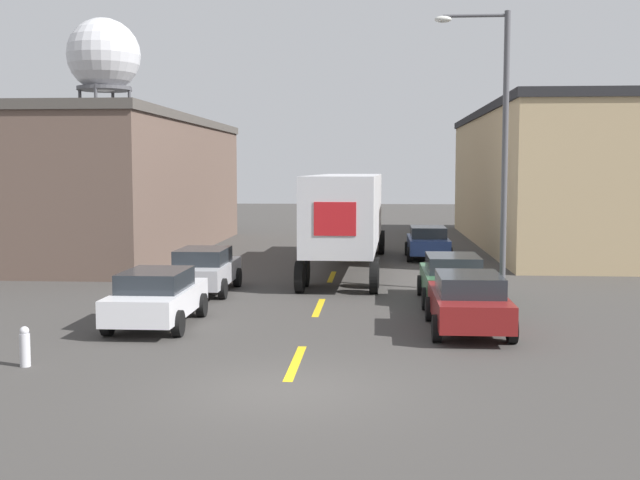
# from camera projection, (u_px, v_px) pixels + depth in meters

# --- Properties ---
(ground_plane) EXTENTS (160.00, 160.00, 0.00)m
(ground_plane) POSITION_uv_depth(u_px,v_px,m) (284.00, 390.00, 15.18)
(ground_plane) COLOR #3D3A38
(road_centerline) EXTENTS (0.20, 16.98, 0.01)m
(road_centerline) POSITION_uv_depth(u_px,v_px,m) (319.00, 307.00, 24.20)
(road_centerline) COLOR gold
(road_centerline) RESTS_ON ground_plane
(warehouse_left) EXTENTS (10.53, 22.04, 6.75)m
(warehouse_left) POSITION_uv_depth(u_px,v_px,m) (98.00, 185.00, 40.50)
(warehouse_left) COLOR brown
(warehouse_left) RESTS_ON ground_plane
(warehouse_right) EXTENTS (9.21, 25.43, 7.33)m
(warehouse_right) POSITION_uv_depth(u_px,v_px,m) (562.00, 178.00, 43.31)
(warehouse_right) COLOR tan
(warehouse_right) RESTS_ON ground_plane
(semi_truck) EXTENTS (3.14, 15.50, 3.93)m
(semi_truck) POSITION_uv_depth(u_px,v_px,m) (349.00, 212.00, 33.45)
(semi_truck) COLOR black
(semi_truck) RESTS_ON ground_plane
(parked_car_right_near) EXTENTS (2.02, 4.38, 1.51)m
(parked_car_right_near) POSITION_uv_depth(u_px,v_px,m) (468.00, 301.00, 20.57)
(parked_car_right_near) COLOR maroon
(parked_car_right_near) RESTS_ON ground_plane
(parked_car_left_near) EXTENTS (2.02, 4.38, 1.51)m
(parked_car_left_near) POSITION_uv_depth(u_px,v_px,m) (157.00, 296.00, 21.31)
(parked_car_left_near) COLOR silver
(parked_car_left_near) RESTS_ON ground_plane
(parked_car_left_far) EXTENTS (2.02, 4.38, 1.51)m
(parked_car_left_far) POSITION_uv_depth(u_px,v_px,m) (204.00, 269.00, 27.08)
(parked_car_left_far) COLOR #B2B2B7
(parked_car_left_far) RESTS_ON ground_plane
(parked_car_right_mid) EXTENTS (2.02, 4.38, 1.51)m
(parked_car_right_mid) POSITION_uv_depth(u_px,v_px,m) (452.00, 278.00, 25.00)
(parked_car_right_mid) COLOR #2D5B38
(parked_car_right_mid) RESTS_ON ground_plane
(parked_car_right_far) EXTENTS (2.02, 4.38, 1.51)m
(parked_car_right_far) POSITION_uv_depth(u_px,v_px,m) (428.00, 242.00, 37.19)
(parked_car_right_far) COLOR navy
(parked_car_right_far) RESTS_ON ground_plane
(water_tower) EXTENTS (6.33, 6.33, 17.17)m
(water_tower) POSITION_uv_depth(u_px,v_px,m) (104.00, 57.00, 69.58)
(water_tower) COLOR #47474C
(water_tower) RESTS_ON ground_plane
(street_lamp) EXTENTS (2.48, 0.32, 9.34)m
(street_lamp) POSITION_uv_depth(u_px,v_px,m) (498.00, 134.00, 26.60)
(street_lamp) COLOR #4C4C51
(street_lamp) RESTS_ON ground_plane
(fire_hydrant) EXTENTS (0.22, 0.22, 0.86)m
(fire_hydrant) POSITION_uv_depth(u_px,v_px,m) (25.00, 347.00, 16.96)
(fire_hydrant) COLOR silver
(fire_hydrant) RESTS_ON ground_plane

